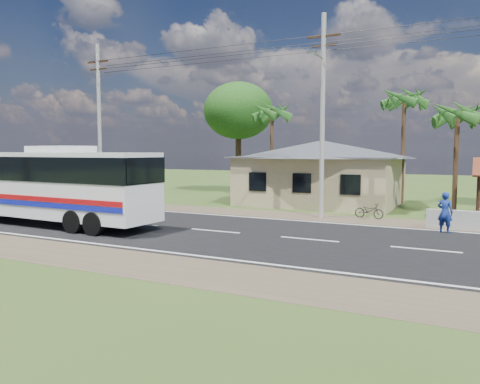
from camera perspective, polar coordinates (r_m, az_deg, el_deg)
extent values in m
plane|color=#2E4819|center=(21.49, -3.05, -4.82)|extent=(120.00, 120.00, 0.00)
cube|color=black|center=(21.49, -3.05, -4.79)|extent=(120.00, 10.00, 0.02)
cube|color=brown|center=(27.25, 3.79, -2.72)|extent=(120.00, 3.00, 0.01)
cube|color=brown|center=(16.29, -14.63, -8.13)|extent=(120.00, 3.00, 0.01)
cube|color=silver|center=(25.62, 2.21, -3.16)|extent=(120.00, 0.15, 0.01)
cube|color=silver|center=(17.64, -10.73, -6.98)|extent=(120.00, 0.15, 0.01)
cube|color=silver|center=(21.49, -3.05, -4.75)|extent=(120.00, 0.15, 0.01)
cube|color=tan|center=(32.84, 9.87, 1.33)|extent=(10.00, 8.00, 3.20)
cube|color=#4C4F54|center=(32.78, 9.91, 4.21)|extent=(10.60, 8.60, 0.10)
pyramid|color=#4C4F54|center=(32.79, 9.94, 6.22)|extent=(12.40, 10.00, 1.20)
cube|color=black|center=(30.14, 2.16, 1.27)|extent=(1.20, 0.08, 1.20)
cube|color=black|center=(29.02, 7.55, 1.08)|extent=(1.20, 0.08, 1.20)
cube|color=black|center=(28.18, 13.31, 0.88)|extent=(1.20, 0.08, 1.20)
cylinder|color=#341E13|center=(25.16, 27.03, -0.93)|extent=(0.16, 0.16, 2.60)
cylinder|color=#341E13|center=(28.75, 27.02, -0.26)|extent=(0.16, 0.16, 2.60)
cylinder|color=#9E9E99|center=(34.30, -16.76, 7.86)|extent=(0.26, 0.26, 11.00)
cube|color=#341E13|center=(34.79, -16.95, 14.95)|extent=(1.80, 0.12, 0.12)
cube|color=#341E13|center=(34.71, -16.93, 14.14)|extent=(1.40, 0.10, 0.10)
cylinder|color=#9E9E99|center=(26.04, 10.02, 8.97)|extent=(0.26, 0.26, 11.00)
cube|color=#341E13|center=(26.69, 10.17, 18.22)|extent=(1.80, 0.12, 0.12)
cube|color=#341E13|center=(26.58, 10.15, 17.17)|extent=(1.40, 0.10, 0.10)
cylinder|color=gray|center=(25.50, 9.45, 16.10)|extent=(0.08, 2.00, 0.08)
cube|color=gray|center=(24.57, 8.72, 16.54)|extent=(0.50, 0.18, 0.12)
cylinder|color=black|center=(29.92, -5.32, 16.43)|extent=(16.00, 0.02, 0.02)
cylinder|color=#47301E|center=(29.38, 24.81, 3.25)|extent=(0.28, 0.28, 6.00)
cylinder|color=#47301E|center=(34.16, 19.24, 4.87)|extent=(0.28, 0.28, 7.50)
cylinder|color=#47301E|center=(37.31, 3.89, 4.74)|extent=(0.28, 0.28, 7.00)
cylinder|color=#47301E|center=(40.82, -0.20, 4.04)|extent=(0.50, 0.50, 5.95)
ellipsoid|color=#173B10|center=(40.97, -0.20, 9.89)|extent=(6.00, 6.00, 4.92)
cube|color=silver|center=(25.13, -22.43, 0.91)|extent=(12.60, 3.02, 3.13)
cube|color=black|center=(25.10, -22.49, 2.69)|extent=(12.65, 3.08, 1.15)
cube|color=#9D090E|center=(24.37, -24.81, -0.64)|extent=(12.30, 0.45, 0.23)
cube|color=#0E149B|center=(24.40, -24.79, -1.25)|extent=(12.30, 0.45, 0.23)
cube|color=silver|center=(24.28, -21.02, 4.89)|extent=(3.18, 1.77, 0.31)
cylinder|color=black|center=(29.30, -25.64, -1.64)|extent=(1.05, 0.40, 1.04)
cylinder|color=black|center=(22.14, -19.63, -3.44)|extent=(1.05, 0.40, 1.04)
cylinder|color=black|center=(23.78, -15.31, -2.76)|extent=(1.05, 0.40, 1.04)
cylinder|color=black|center=(21.23, -17.38, -3.73)|extent=(1.05, 0.40, 1.04)
cylinder|color=black|center=(22.93, -13.05, -3.00)|extent=(1.05, 0.40, 1.04)
imported|color=black|center=(26.46, 15.46, -2.21)|extent=(1.68, 0.84, 0.85)
imported|color=navy|center=(22.81, 23.72, -2.29)|extent=(0.79, 0.64, 1.87)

